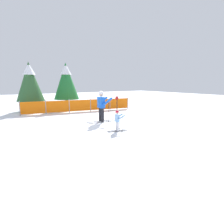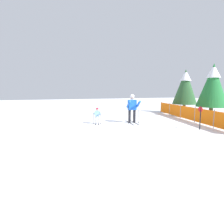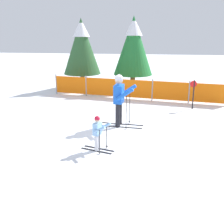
{
  "view_description": "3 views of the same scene",
  "coord_description": "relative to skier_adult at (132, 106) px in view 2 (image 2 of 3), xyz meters",
  "views": [
    {
      "loc": [
        -4.64,
        -8.81,
        2.24
      ],
      "look_at": [
        0.15,
        -1.24,
        0.75
      ],
      "focal_mm": 28.0,
      "sensor_mm": 36.0,
      "label": 1
    },
    {
      "loc": [
        10.13,
        -4.61,
        2.06
      ],
      "look_at": [
        0.32,
        -1.44,
        0.76
      ],
      "focal_mm": 28.0,
      "sensor_mm": 36.0,
      "label": 2
    },
    {
      "loc": [
        1.21,
        -9.31,
        3.23
      ],
      "look_at": [
        0.11,
        -1.45,
        0.9
      ],
      "focal_mm": 45.0,
      "sensor_mm": 36.0,
      "label": 3
    }
  ],
  "objects": [
    {
      "name": "ground_plane",
      "position": [
        -0.18,
        0.06,
        -1.08
      ],
      "size": [
        60.0,
        60.0,
        0.0
      ],
      "primitive_type": "plane",
      "color": "white"
    },
    {
      "name": "skier_adult",
      "position": [
        0.0,
        0.0,
        0.0
      ],
      "size": [
        1.72,
        0.8,
        1.8
      ],
      "rotation": [
        0.0,
        0.0,
        -0.09
      ],
      "color": "black",
      "rests_on": "ground_plane"
    },
    {
      "name": "skier_child",
      "position": [
        -0.35,
        -2.16,
        -0.5
      ],
      "size": [
        0.95,
        0.54,
        0.99
      ],
      "rotation": [
        0.0,
        0.0,
        -0.3
      ],
      "color": "black",
      "rests_on": "ground_plane"
    },
    {
      "name": "safety_fence",
      "position": [
        0.29,
        3.99,
        -0.57
      ],
      "size": [
        8.34,
        1.39,
        1.02
      ],
      "rotation": [
        0.0,
        0.0,
        -0.16
      ],
      "color": "gray",
      "rests_on": "ground_plane"
    },
    {
      "name": "conifer_far",
      "position": [
        -2.87,
        6.4,
        1.32
      ],
      "size": [
        2.08,
        2.08,
        3.87
      ],
      "color": "#4C3823",
      "rests_on": "ground_plane"
    },
    {
      "name": "conifer_near",
      "position": [
        0.02,
        6.35,
        1.38
      ],
      "size": [
        2.14,
        2.14,
        3.97
      ],
      "color": "#4C3823",
      "rests_on": "ground_plane"
    },
    {
      "name": "trail_marker",
      "position": [
        2.81,
        2.6,
        -0.31
      ],
      "size": [
        0.28,
        0.05,
        1.23
      ],
      "color": "black",
      "rests_on": "ground_plane"
    }
  ]
}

